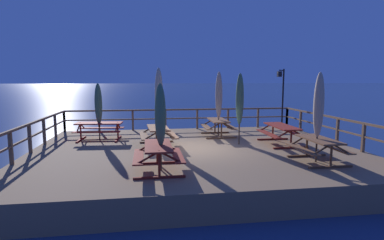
{
  "coord_description": "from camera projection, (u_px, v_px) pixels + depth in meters",
  "views": [
    {
      "loc": [
        -1.77,
        -11.48,
        3.41
      ],
      "look_at": [
        0.0,
        0.72,
        1.79
      ],
      "focal_mm": 28.61,
      "sensor_mm": 36.0,
      "label": 1
    }
  ],
  "objects": [
    {
      "name": "ground_plane",
      "position": [
        195.0,
        168.0,
        11.96
      ],
      "size": [
        600.0,
        600.0,
        0.0
      ],
      "primitive_type": "plane",
      "color": "navy"
    },
    {
      "name": "wooden_deck",
      "position": [
        195.0,
        158.0,
        11.91
      ],
      "size": [
        12.26,
        9.6,
        0.79
      ],
      "primitive_type": "cube",
      "color": "#846647",
      "rests_on": "ground"
    },
    {
      "name": "railing_waterside_far",
      "position": [
        181.0,
        115.0,
        16.32
      ],
      "size": [
        12.06,
        0.1,
        1.09
      ],
      "color": "brown",
      "rests_on": "wooden_deck"
    },
    {
      "name": "railing_side_left",
      "position": [
        29.0,
        133.0,
        10.91
      ],
      "size": [
        0.1,
        9.4,
        1.09
      ],
      "color": "brown",
      "rests_on": "wooden_deck"
    },
    {
      "name": "railing_side_right",
      "position": [
        338.0,
        126.0,
        12.61
      ],
      "size": [
        0.1,
        9.4,
        1.09
      ],
      "color": "brown",
      "rests_on": "wooden_deck"
    },
    {
      "name": "picnic_table_back_left",
      "position": [
        158.0,
        132.0,
        12.12
      ],
      "size": [
        1.52,
        1.89,
        0.78
      ],
      "color": "brown",
      "rests_on": "wooden_deck"
    },
    {
      "name": "picnic_table_mid_right",
      "position": [
        282.0,
        130.0,
        12.54
      ],
      "size": [
        1.42,
        2.15,
        0.78
      ],
      "color": "maroon",
      "rests_on": "wooden_deck"
    },
    {
      "name": "picnic_table_back_right",
      "position": [
        158.0,
        152.0,
        8.82
      ],
      "size": [
        1.41,
        1.84,
        0.78
      ],
      "color": "maroon",
      "rests_on": "wooden_deck"
    },
    {
      "name": "picnic_table_front_left",
      "position": [
        99.0,
        127.0,
        13.42
      ],
      "size": [
        2.06,
        1.53,
        0.78
      ],
      "color": "maroon",
      "rests_on": "wooden_deck"
    },
    {
      "name": "picnic_table_mid_left",
      "position": [
        318.0,
        145.0,
        9.77
      ],
      "size": [
        1.4,
        1.77,
        0.78
      ],
      "color": "brown",
      "rests_on": "wooden_deck"
    },
    {
      "name": "picnic_table_mid_centre",
      "position": [
        218.0,
        124.0,
        14.38
      ],
      "size": [
        1.43,
        1.81,
        0.78
      ],
      "color": "brown",
      "rests_on": "wooden_deck"
    },
    {
      "name": "patio_umbrella_tall_front",
      "position": [
        159.0,
        97.0,
        11.96
      ],
      "size": [
        0.32,
        0.32,
        3.1
      ],
      "color": "#4C3828",
      "rests_on": "wooden_deck"
    },
    {
      "name": "patio_umbrella_tall_mid_left",
      "position": [
        240.0,
        99.0,
        12.3
      ],
      "size": [
        0.32,
        0.32,
        2.89
      ],
      "color": "#4C3828",
      "rests_on": "wooden_deck"
    },
    {
      "name": "patio_umbrella_short_front",
      "position": [
        160.0,
        116.0,
        8.72
      ],
      "size": [
        0.32,
        0.32,
        2.53
      ],
      "color": "#4C3828",
      "rests_on": "wooden_deck"
    },
    {
      "name": "patio_umbrella_short_back",
      "position": [
        98.0,
        104.0,
        13.22
      ],
      "size": [
        0.32,
        0.32,
        2.49
      ],
      "color": "#4C3828",
      "rests_on": "wooden_deck"
    },
    {
      "name": "patio_umbrella_tall_back_left",
      "position": [
        319.0,
        105.0,
        9.6
      ],
      "size": [
        0.32,
        0.32,
        2.87
      ],
      "color": "#4C3828",
      "rests_on": "wooden_deck"
    },
    {
      "name": "patio_umbrella_tall_mid_right",
      "position": [
        219.0,
        95.0,
        14.16
      ],
      "size": [
        0.32,
        0.32,
        3.01
      ],
      "color": "#4C3828",
      "rests_on": "wooden_deck"
    },
    {
      "name": "lamp_post_hooked",
      "position": [
        282.0,
        90.0,
        16.23
      ],
      "size": [
        0.55,
        0.52,
        3.2
      ],
      "color": "black",
      "rests_on": "wooden_deck"
    }
  ]
}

